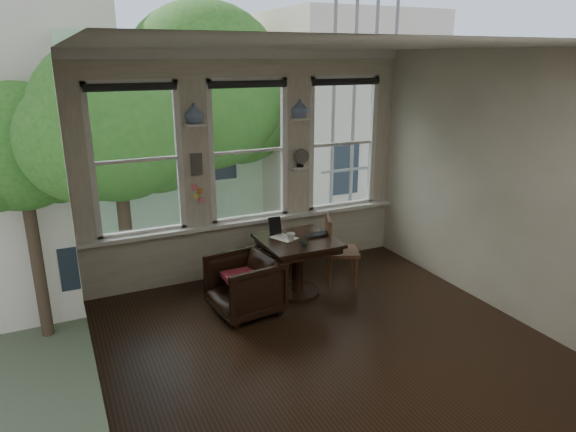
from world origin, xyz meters
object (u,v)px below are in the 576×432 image
table (297,267)px  side_chair_right (342,251)px  laptop (320,236)px  armchair_left (245,285)px  mug (291,237)px

table → side_chair_right: 0.69m
side_chair_right → laptop: side_chair_right is taller
laptop → side_chair_right: bearing=10.4°
side_chair_right → armchair_left: bearing=122.0°
table → mug: bearing=-169.7°
mug → armchair_left: bearing=-167.8°
table → laptop: size_ratio=2.63×
table → side_chair_right: bearing=4.8°
table → mug: mug is taller
side_chair_right → mug: bearing=118.9°
armchair_left → mug: mug is taller
armchair_left → mug: (0.67, 0.14, 0.45)m
table → laptop: (0.28, -0.05, 0.39)m
mug → table: bearing=10.3°
table → laptop: laptop is taller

